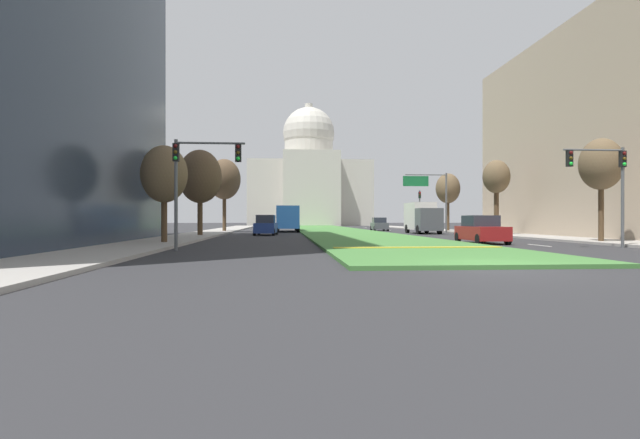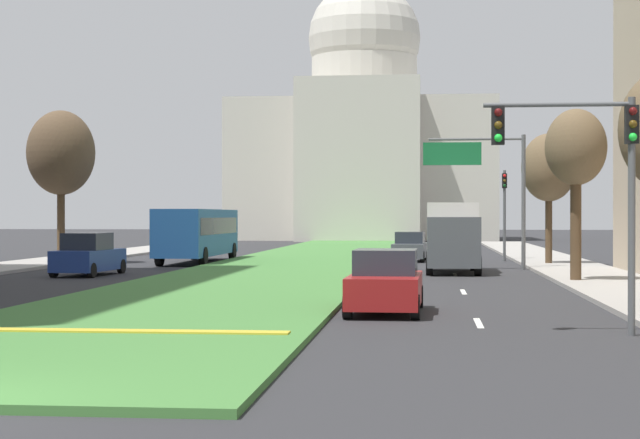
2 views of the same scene
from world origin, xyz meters
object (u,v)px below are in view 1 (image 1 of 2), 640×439
Objects in this scene: capitol_building at (309,181)px; sedan_midblock at (266,226)px; street_tree_left_near at (164,175)px; street_tree_right_near at (601,165)px; traffic_light_far_right at (420,205)px; sedan_distant at (379,225)px; city_bus at (287,217)px; traffic_light_near_right at (607,174)px; street_tree_left_mid at (200,177)px; overhead_guide_sign at (431,190)px; box_truck_delivery at (422,217)px; street_tree_left_far at (224,180)px; street_tree_right_mid at (496,178)px; street_tree_right_far at (448,189)px; traffic_light_near_left at (194,170)px; sedan_lead_stopped at (481,230)px.

sedan_midblock is (-7.85, -71.17, -9.79)m from capitol_building.
street_tree_right_near reaches higher than street_tree_left_near.
sedan_distant is at bearing -173.80° from traffic_light_far_right.
sedan_distant is 0.39× the size of city_bus.
traffic_light_near_right is 37.51m from city_bus.
sedan_midblock is (-20.84, 17.05, -3.91)m from street_tree_right_near.
overhead_guide_sign is at bearing 23.83° from street_tree_left_mid.
sedan_midblock is 0.72× the size of box_truck_delivery.
sedan_distant is 12.08m from city_bus.
city_bus is at bearing 80.43° from sedan_midblock.
overhead_guide_sign is at bearing -81.42° from capitol_building.
street_tree_left_far is at bearing 161.69° from box_truck_delivery.
traffic_light_far_right is at bearing 12.46° from street_tree_left_far.
street_tree_left_near reaches higher than traffic_light_near_right.
street_tree_right_mid is 0.98× the size of street_tree_right_far.
traffic_light_near_right is at bearing -84.52° from box_truck_delivery.
street_tree_right_mid is (1.26, -19.71, 1.79)m from traffic_light_far_right.
sedan_midblock is 20.80m from sedan_distant.
street_tree_right_mid is 1.55× the size of sedan_distant.
city_bus is at bearing 82.26° from traffic_light_near_left.
street_tree_right_near is 27.21m from sedan_midblock.
city_bus is at bearing 138.74° from street_tree_right_mid.
sedan_lead_stopped is (18.99, -12.86, -4.24)m from street_tree_left_mid.
traffic_light_near_left is at bearing -141.11° from street_tree_right_mid.
street_tree_left_far is 33.47m from sedan_lead_stopped.
street_tree_right_near is at bearing -88.10° from street_tree_right_mid.
street_tree_right_near is 1.45× the size of sedan_lead_stopped.
sedan_lead_stopped is at bearing 134.27° from traffic_light_near_right.
overhead_guide_sign is 0.89× the size of street_tree_left_mid.
street_tree_right_far is at bearing 0.16° from street_tree_left_far.
street_tree_right_near is (26.19, -0.81, 0.70)m from street_tree_left_near.
street_tree_right_near is at bearing -77.75° from sedan_distant.
street_tree_right_far is at bearing 54.40° from traffic_light_near_left.
sedan_midblock is (2.59, 22.06, -2.93)m from traffic_light_near_left.
street_tree_left_far is (-25.47, 14.36, 0.88)m from street_tree_right_mid.
street_tree_right_far is at bearing -4.85° from city_bus.
street_tree_right_near is (3.24, -23.61, 0.16)m from overhead_guide_sign.
street_tree_left_near is 29.35m from box_truck_delivery.
street_tree_left_mid reaches higher than traffic_light_far_right.
traffic_light_near_left is 0.81× the size of street_tree_right_near.
overhead_guide_sign reaches higher than street_tree_left_near.
traffic_light_near_right is 0.47× the size of city_bus.
street_tree_left_near is 0.53× the size of city_bus.
capitol_building is 75.94m from street_tree_right_mid.
traffic_light_far_right is at bearing 80.99° from overhead_guide_sign.
street_tree_right_far reaches higher than sedan_midblock.
overhead_guide_sign reaches higher than sedan_distant.
street_tree_left_far is (-24.20, -5.35, 2.67)m from traffic_light_far_right.
capitol_building reaches higher than street_tree_right_mid.
traffic_light_near_right reaches higher than sedan_distant.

